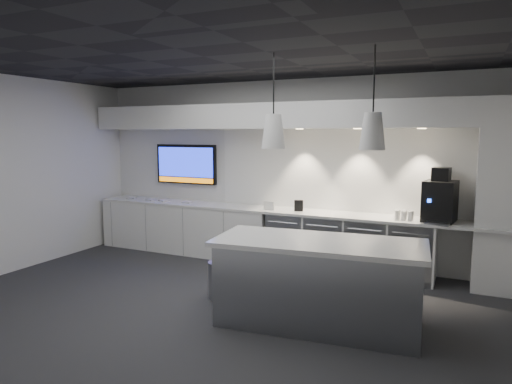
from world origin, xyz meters
The scene contains 27 objects.
floor centered at (0.00, 0.00, 0.00)m, with size 7.00×7.00×0.00m, color #29292C.
ceiling centered at (0.00, 0.00, 3.00)m, with size 7.00×7.00×0.00m, color black.
wall_back centered at (0.00, 2.50, 1.50)m, with size 7.00×7.00×0.00m, color white.
wall_front centered at (0.00, -2.50, 1.50)m, with size 7.00×7.00×0.00m, color white.
wall_left centered at (-3.50, 0.00, 1.50)m, with size 7.00×7.00×0.00m, color white.
back_counter centered at (0.00, 2.17, 0.88)m, with size 6.80×0.65×0.04m, color silver.
left_base_cabinets centered at (-1.75, 2.17, 0.43)m, with size 3.30×0.63×0.86m, color white.
fridge_unit_a centered at (0.25, 2.17, 0.42)m, with size 0.60×0.61×0.85m, color gray.
fridge_unit_b centered at (0.88, 2.17, 0.42)m, with size 0.60×0.61×0.85m, color gray.
fridge_unit_c centered at (1.51, 2.17, 0.42)m, with size 0.60×0.61×0.85m, color gray.
fridge_unit_d centered at (2.14, 2.17, 0.42)m, with size 0.60×0.61×0.85m, color gray.
backsplash centered at (1.20, 2.48, 1.55)m, with size 4.60×0.03×1.30m, color white.
soffit centered at (0.00, 2.20, 2.40)m, with size 6.90×0.60×0.40m, color white.
column centered at (3.20, 2.20, 1.30)m, with size 0.55×0.55×2.60m, color white.
wall_tv centered at (-1.90, 2.45, 1.56)m, with size 1.25×0.07×0.72m.
island centered at (1.37, 0.09, 0.49)m, with size 2.37×1.20×0.97m.
bin centered at (-0.01, 0.38, 0.24)m, with size 0.34×0.34×0.48m, color gray.
coffee_machine centered at (2.48, 2.20, 1.21)m, with size 0.47×0.63×0.76m.
sign_black centered at (0.41, 2.13, 0.99)m, with size 0.14×0.02×0.18m, color black.
sign_white centered at (-0.06, 2.05, 0.97)m, with size 0.18×0.02×0.14m, color silver.
cup_cluster centered at (2.02, 2.07, 0.97)m, with size 0.25×0.16×0.14m, color silver, non-canonical shape.
tray_a centered at (-2.94, 2.15, 0.91)m, with size 0.16×0.16×0.03m, color #AFAFAF.
tray_b centered at (-2.43, 2.08, 0.91)m, with size 0.16×0.16×0.03m, color #AFAFAF.
tray_c centered at (-2.18, 2.12, 0.91)m, with size 0.16×0.16×0.03m, color #AFAFAF.
tray_d centered at (-1.67, 2.11, 0.91)m, with size 0.16×0.16×0.03m, color #AFAFAF.
pendant_left centered at (0.83, 0.09, 2.15)m, with size 0.26×0.26×1.08m.
pendant_right centered at (1.92, 0.09, 2.15)m, with size 0.26×0.26×1.08m.
Camera 1 is at (2.81, -4.61, 2.13)m, focal length 32.00 mm.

